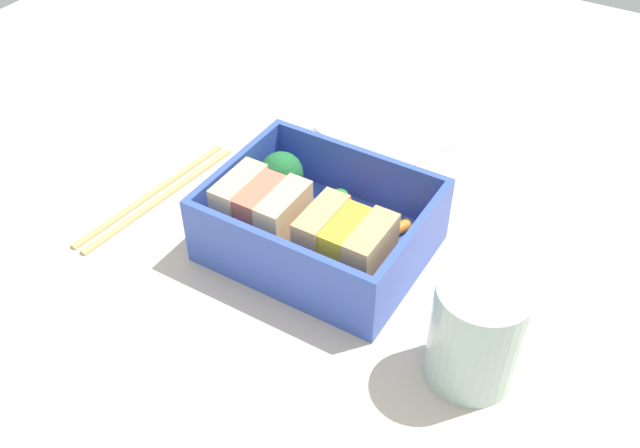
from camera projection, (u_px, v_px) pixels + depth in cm
name	position (u px, v px, depth cm)	size (l,w,h in cm)	color
ground_plane	(320.00, 257.00, 60.11)	(120.00, 120.00, 2.00)	beige
bento_tray	(320.00, 243.00, 59.05)	(16.98, 13.48, 1.20)	#3C58C2
bento_rim	(320.00, 215.00, 57.01)	(16.98, 13.48, 4.99)	#3C58C2
sandwich_left	(345.00, 248.00, 53.63)	(6.34, 5.26, 5.64)	tan
sandwich_center_left	(262.00, 214.00, 56.58)	(6.34, 5.26, 5.64)	beige
carrot_stick_far_left	(388.00, 233.00, 58.28)	(1.03, 1.03, 4.34)	orange
strawberry_far_left	(342.00, 206.00, 59.64)	(2.48, 2.48, 3.08)	red
broccoli_floret	(281.00, 174.00, 60.43)	(3.75, 3.75, 4.81)	#80C560
chopstick_pair	(157.00, 193.00, 64.37)	(3.55, 18.18, 0.70)	tan
drinking_glass	(476.00, 332.00, 47.25)	(6.28, 6.28, 8.33)	silver
folded_napkin	(384.00, 135.00, 71.61)	(11.05, 9.43, 0.40)	silver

